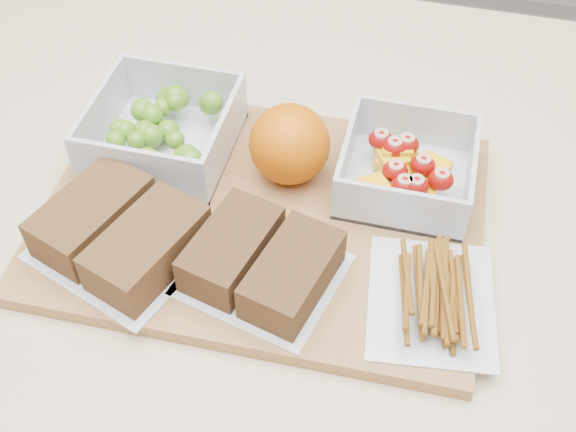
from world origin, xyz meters
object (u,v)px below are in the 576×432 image
(sandwich_bag_center, at_px, (262,262))
(pretzel_bag, at_px, (433,292))
(grape_container, at_px, (164,129))
(cutting_board, at_px, (263,216))
(fruit_container, at_px, (406,170))
(orange, at_px, (290,144))
(sandwich_bag_left, at_px, (120,233))

(sandwich_bag_center, distance_m, pretzel_bag, 0.15)
(sandwich_bag_center, bearing_deg, grape_container, 135.73)
(pretzel_bag, bearing_deg, cutting_board, 158.72)
(fruit_container, distance_m, orange, 0.12)
(sandwich_bag_center, relative_size, pretzel_bag, 1.08)
(fruit_container, xyz_separation_m, sandwich_bag_center, (-0.11, -0.14, -0.00))
(fruit_container, bearing_deg, pretzel_bag, -72.33)
(pretzel_bag, bearing_deg, sandwich_bag_center, -176.75)
(grape_container, bearing_deg, pretzel_bag, -23.89)
(grape_container, bearing_deg, sandwich_bag_left, -86.72)
(sandwich_bag_left, bearing_deg, orange, 46.22)
(orange, height_order, pretzel_bag, orange)
(grape_container, relative_size, sandwich_bag_center, 0.89)
(grape_container, height_order, sandwich_bag_center, grape_container)
(grape_container, distance_m, orange, 0.13)
(cutting_board, relative_size, grape_container, 3.03)
(sandwich_bag_left, xyz_separation_m, sandwich_bag_center, (0.13, 0.00, -0.00))
(grape_container, xyz_separation_m, orange, (0.13, -0.01, 0.01))
(grape_container, bearing_deg, fruit_container, 1.27)
(fruit_container, xyz_separation_m, sandwich_bag_left, (-0.24, -0.14, 0.00))
(cutting_board, distance_m, grape_container, 0.14)
(grape_container, distance_m, fruit_container, 0.25)
(cutting_board, xyz_separation_m, grape_container, (-0.12, 0.06, 0.03))
(sandwich_bag_center, bearing_deg, sandwich_bag_left, -179.98)
(sandwich_bag_left, height_order, pretzel_bag, sandwich_bag_left)
(orange, bearing_deg, sandwich_bag_center, -86.77)
(orange, xyz_separation_m, sandwich_bag_left, (-0.13, -0.13, -0.02))
(fruit_container, distance_m, pretzel_bag, 0.14)
(orange, xyz_separation_m, pretzel_bag, (0.16, -0.12, -0.03))
(grape_container, height_order, fruit_container, grape_container)
(sandwich_bag_center, xyz_separation_m, pretzel_bag, (0.15, 0.01, -0.01))
(sandwich_bag_left, bearing_deg, pretzel_bag, 1.73)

